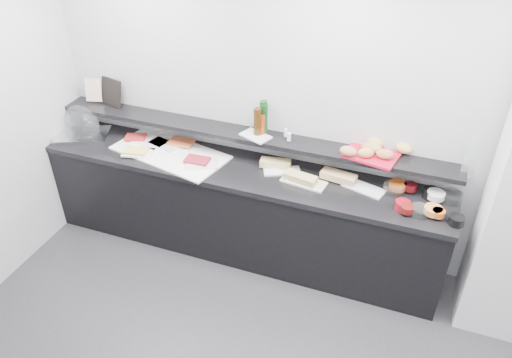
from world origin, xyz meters
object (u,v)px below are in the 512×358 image
(cloche_base, at_px, (83,135))
(framed_print, at_px, (111,92))
(bread_tray, at_px, (371,155))
(carafe, at_px, (470,158))
(sandwich_plate_mid, at_px, (304,182))
(condiment_tray, at_px, (256,136))

(cloche_base, distance_m, framed_print, 0.49)
(framed_print, relative_size, bread_tray, 0.63)
(carafe, bearing_deg, bread_tray, 178.14)
(sandwich_plate_mid, bearing_deg, condiment_tray, 168.70)
(cloche_base, xyz_separation_m, condiment_tray, (1.69, 0.17, 0.24))
(cloche_base, height_order, sandwich_plate_mid, cloche_base)
(cloche_base, bearing_deg, condiment_tray, -16.08)
(cloche_base, height_order, carafe, carafe)
(cloche_base, distance_m, condiment_tray, 1.71)
(condiment_tray, xyz_separation_m, bread_tray, (0.97, 0.03, 0.00))
(sandwich_plate_mid, xyz_separation_m, framed_print, (-1.97, 0.27, 0.37))
(carafe, bearing_deg, condiment_tray, -179.90)
(cloche_base, bearing_deg, framed_print, 30.92)
(condiment_tray, bearing_deg, framed_print, -161.99)
(cloche_base, height_order, bread_tray, bread_tray)
(framed_print, bearing_deg, condiment_tray, 10.86)
(framed_print, distance_m, carafe, 3.17)
(cloche_base, bearing_deg, carafe, -18.87)
(sandwich_plate_mid, height_order, framed_print, framed_print)
(bread_tray, distance_m, carafe, 0.73)
(sandwich_plate_mid, height_order, condiment_tray, condiment_tray)
(condiment_tray, bearing_deg, cloche_base, -152.39)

